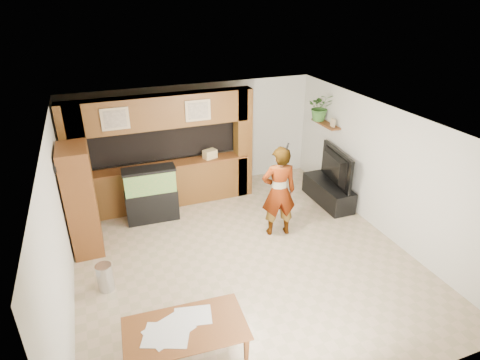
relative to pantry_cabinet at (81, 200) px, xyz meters
name	(u,v)px	position (x,y,z in m)	size (l,w,h in m)	color
floor	(243,256)	(2.70, -1.32, -1.05)	(6.50, 6.50, 0.00)	tan
ceiling	(243,124)	(2.70, -1.32, 1.55)	(6.50, 6.50, 0.00)	white
wall_back	(195,137)	(2.70, 1.93, 0.25)	(6.00, 6.00, 0.00)	beige
wall_left	(59,228)	(-0.30, -1.32, 0.25)	(6.50, 6.50, 0.00)	beige
wall_right	(382,170)	(5.70, -1.32, 0.25)	(6.50, 6.50, 0.00)	beige
partition	(161,150)	(1.75, 1.32, 0.26)	(4.20, 0.99, 2.60)	brown
wall_clock	(56,167)	(-0.27, -0.32, 0.85)	(0.05, 0.25, 0.25)	black
wall_shelf	(326,124)	(5.55, 0.63, 0.65)	(0.25, 0.90, 0.04)	brown
pantry_cabinet	(81,200)	(0.00, 0.00, 0.00)	(0.53, 0.86, 2.10)	brown
trash_can	(105,277)	(0.22, -1.37, -0.81)	(0.27, 0.27, 0.49)	#B2B2B7
aquarium	(151,195)	(1.35, 0.63, -0.46)	(1.10, 0.41, 1.22)	black
tv_stand	(328,192)	(5.35, -0.05, -0.80)	(0.55, 1.49, 0.50)	black
television	(331,167)	(5.35, -0.05, -0.15)	(1.41, 0.18, 0.81)	black
photo_frame	(333,123)	(5.55, 0.34, 0.76)	(0.03, 0.14, 0.19)	tan
potted_plant	(320,107)	(5.52, 0.87, 1.00)	(0.59, 0.51, 0.65)	#346428
person	(279,192)	(3.66, -0.82, -0.10)	(0.70, 0.46, 1.91)	tan
microphone	(287,147)	(3.71, -0.98, 0.90)	(0.04, 0.04, 0.17)	black
dining_table	(187,345)	(1.15, -3.26, -0.77)	(1.61, 0.90, 0.57)	brown
newspaper_a	(169,330)	(0.94, -3.18, -0.48)	(0.59, 0.43, 0.01)	silver
newspaper_b	(166,335)	(0.89, -3.26, -0.48)	(0.58, 0.43, 0.01)	silver
newspaper_c	(193,316)	(1.30, -3.06, -0.48)	(0.50, 0.36, 0.01)	silver
counter_box	(210,154)	(2.84, 1.13, 0.09)	(0.30, 0.20, 0.20)	tan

